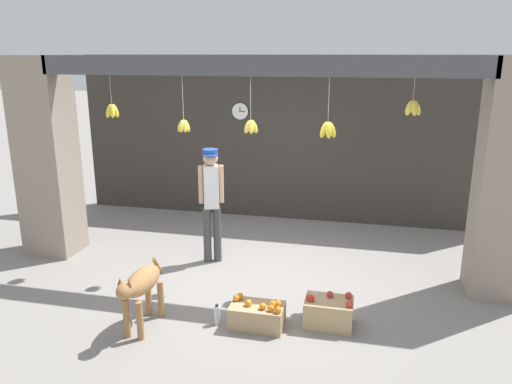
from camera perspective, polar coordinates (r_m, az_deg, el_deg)
name	(u,v)px	position (r m, az deg, el deg)	size (l,w,h in m)	color
ground_plane	(249,279)	(6.58, -0.76, -9.86)	(60.00, 60.00, 0.00)	gray
shop_back_wall	(285,139)	(8.62, 3.34, 6.03)	(7.33, 0.12, 2.81)	#38332D
shop_pillar_left	(47,158)	(7.65, -22.78, 3.63)	(0.70, 0.60, 2.81)	gray
shop_pillar_right	(509,181)	(6.44, 26.97, 1.08)	(0.70, 0.60, 2.81)	gray
storefront_awning	(251,69)	(6.07, -0.58, 13.87)	(5.43, 0.25, 0.96)	#4C4C51
dog	(141,286)	(5.41, -13.01, -10.41)	(0.28, 0.91, 0.71)	#9E7042
shopkeeper	(211,197)	(6.82, -5.12, -0.59)	(0.33, 0.29, 1.60)	#424247
fruit_crate_oranges	(257,315)	(5.48, 0.16, -13.88)	(0.57, 0.34, 0.32)	tan
fruit_crate_apples	(329,312)	(5.54, 8.29, -13.43)	(0.51, 0.36, 0.37)	tan
water_bottle	(217,315)	(5.55, -4.46, -13.84)	(0.07, 0.07, 0.23)	silver
wall_clock	(240,111)	(8.65, -1.82, 9.21)	(0.30, 0.03, 0.30)	black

